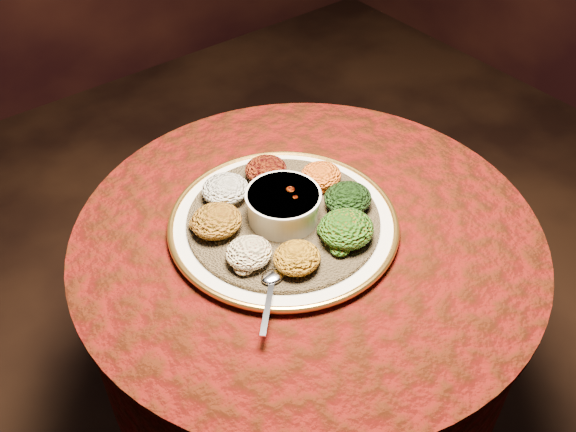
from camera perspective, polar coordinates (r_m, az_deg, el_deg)
table at (r=1.43m, az=1.60°, el=-6.57°), size 0.96×0.96×0.73m
platter at (r=1.30m, az=-0.41°, el=-0.66°), size 0.58×0.58×0.02m
injera at (r=1.30m, az=-0.41°, el=-0.32°), size 0.51×0.51×0.01m
stew_bowl at (r=1.27m, az=-0.42°, el=1.05°), size 0.15×0.15×0.06m
spoon at (r=1.17m, az=-1.43°, el=-5.77°), size 0.12×0.12×0.01m
portion_ayib at (r=1.33m, az=-5.61°, el=2.39°), size 0.10×0.09×0.05m
portion_kitfo at (r=1.38m, az=-1.98°, el=4.17°), size 0.09×0.09×0.04m
portion_tikil at (r=1.36m, az=2.93°, el=3.63°), size 0.09×0.08×0.04m
portion_gomen at (r=1.31m, az=5.34°, el=1.59°), size 0.10×0.09×0.05m
portion_mixveg at (r=1.24m, az=5.18°, el=-1.14°), size 0.11×0.10×0.05m
portion_kik at (r=1.18m, az=0.79°, el=-3.74°), size 0.09×0.09×0.04m
portion_timatim at (r=1.19m, az=-3.49°, el=-3.28°), size 0.09×0.08×0.04m
portion_shiro at (r=1.26m, az=-6.38°, el=-0.43°), size 0.10×0.10×0.05m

